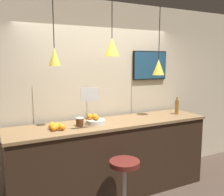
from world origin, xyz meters
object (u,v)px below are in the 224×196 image
fruit_bowl (95,120)px  spread_jar (80,122)px  bar_stool (124,178)px  juice_bottle (177,107)px  mounted_tv (150,65)px

fruit_bowl → spread_jar: (-0.22, -0.01, 0.00)m
fruit_bowl → bar_stool: bearing=-78.1°
fruit_bowl → spread_jar: size_ratio=2.28×
juice_bottle → mounted_tv: mounted_tv is taller
bar_stool → juice_bottle: 1.62m
bar_stool → fruit_bowl: size_ratio=2.91×
bar_stool → mounted_tv: 2.02m
fruit_bowl → juice_bottle: size_ratio=0.92×
fruit_bowl → mounted_tv: (1.21, 0.42, 0.75)m
bar_stool → spread_jar: bearing=119.7°
bar_stool → spread_jar: size_ratio=6.63×
fruit_bowl → mounted_tv: size_ratio=0.40×
mounted_tv → bar_stool: bearing=-136.0°
spread_jar → mounted_tv: size_ratio=0.18×
fruit_bowl → juice_bottle: 1.47m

